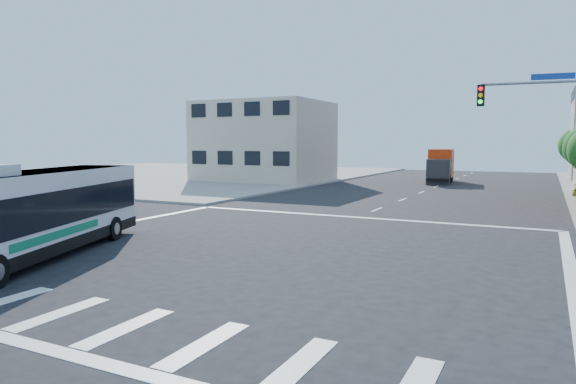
% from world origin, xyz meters
% --- Properties ---
extents(ground, '(120.00, 120.00, 0.00)m').
position_xyz_m(ground, '(0.00, 0.00, 0.00)').
color(ground, black).
rests_on(ground, ground).
extents(sidewalk_nw, '(50.00, 50.00, 0.15)m').
position_xyz_m(sidewalk_nw, '(-35.00, 35.00, 0.07)').
color(sidewalk_nw, gray).
rests_on(sidewalk_nw, ground).
extents(building_west, '(12.06, 10.06, 8.00)m').
position_xyz_m(building_west, '(-17.02, 29.98, 4.01)').
color(building_west, beige).
rests_on(building_west, ground).
extents(signal_mast_ne, '(7.91, 1.13, 8.07)m').
position_xyz_m(signal_mast_ne, '(9.08, 10.62, 4.98)').
color(signal_mast_ne, gray).
rests_on(signal_mast_ne, ground).
extents(transit_bus, '(5.96, 11.07, 3.24)m').
position_xyz_m(transit_bus, '(-6.35, -4.56, 1.58)').
color(transit_bus, black).
rests_on(transit_bus, ground).
extents(box_truck, '(2.91, 7.49, 3.29)m').
position_xyz_m(box_truck, '(-0.56, 36.02, 1.59)').
color(box_truck, '#25252B').
rests_on(box_truck, ground).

